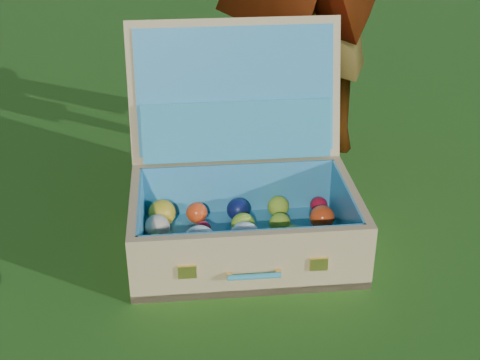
# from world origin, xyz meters

# --- Properties ---
(ground) EXTENTS (60.00, 60.00, 0.00)m
(ground) POSITION_xyz_m (0.00, 0.00, 0.00)
(ground) COLOR #215114
(ground) RESTS_ON ground
(suitcase) EXTENTS (0.58, 0.54, 0.52)m
(suitcase) POSITION_xyz_m (0.09, 0.24, 0.15)
(suitcase) COLOR tan
(suitcase) RESTS_ON ground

